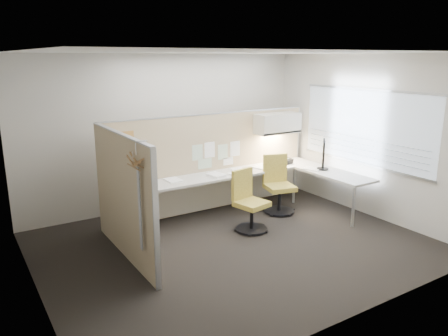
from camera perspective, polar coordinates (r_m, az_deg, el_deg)
floor at (r=6.67m, az=1.37°, el=-10.00°), size 5.50×4.50×0.01m
ceiling at (r=6.07m, az=1.53°, el=14.93°), size 5.50×4.50×0.01m
wall_back at (r=8.15m, az=-7.40°, el=4.75°), size 5.50×0.02×2.80m
wall_front at (r=4.59m, az=17.27°, el=-3.33°), size 5.50×0.02×2.80m
wall_left at (r=5.26m, az=-24.34°, el=-1.74°), size 0.02×4.50×2.80m
wall_right at (r=8.05m, az=17.99°, el=4.04°), size 0.02×4.50×2.80m
window_pane at (r=8.01m, az=17.95°, el=5.08°), size 0.01×2.80×1.30m
partition_back at (r=7.94m, az=-1.69°, el=0.74°), size 4.10×0.06×1.75m
partition_left at (r=6.15m, az=-12.99°, el=-3.72°), size 0.06×2.20×1.75m
desk at (r=7.83m, az=2.50°, el=-1.54°), size 4.00×2.07×0.73m
overhead_bin at (r=8.42m, az=6.99°, el=5.81°), size 0.90×0.36×0.38m
task_light_strip at (r=8.45m, az=6.95°, el=4.41°), size 0.60×0.06×0.02m
pinned_papers at (r=7.92m, az=-1.08°, el=1.88°), size 1.01×0.00×0.47m
poster at (r=7.13m, az=-12.72°, el=3.31°), size 0.28×0.00×0.35m
chair_left at (r=7.06m, az=3.22°, el=-4.57°), size 0.54×0.56×0.98m
chair_right at (r=7.93m, az=7.07°, el=-2.37°), size 0.58×0.60×1.02m
monitor at (r=8.14m, az=12.87°, el=1.92°), size 0.38×0.39×0.54m
phone at (r=8.53m, az=8.14°, el=0.91°), size 0.25×0.23×0.12m
stapler at (r=8.33m, az=5.59°, el=0.46°), size 0.14×0.09×0.05m
tape_dispenser at (r=8.45m, az=6.97°, el=0.67°), size 0.12×0.09×0.06m
coat_hook at (r=5.29m, az=-11.40°, el=-0.45°), size 0.18×0.45×1.36m
paper_stack_0 at (r=7.00m, az=-10.47°, el=-2.49°), size 0.24×0.31×0.03m
paper_stack_1 at (r=7.35m, az=-6.67°, el=-1.56°), size 0.24×0.31×0.02m
paper_stack_2 at (r=7.57m, az=-1.05°, el=-0.93°), size 0.28×0.34×0.04m
paper_stack_3 at (r=7.95m, az=1.97°, el=-0.28°), size 0.28×0.33×0.02m
paper_stack_4 at (r=8.15m, az=4.92°, el=0.07°), size 0.30×0.35×0.02m
paper_stack_5 at (r=8.20m, az=11.43°, el=-0.09°), size 0.32×0.36×0.02m
paper_stack_6 at (r=7.65m, az=1.74°, el=-0.82°), size 0.29×0.34×0.02m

